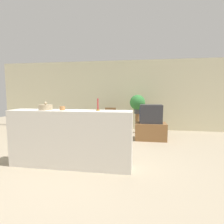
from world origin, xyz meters
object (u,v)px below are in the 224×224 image
television (151,114)px  wooden_chair (110,119)px  potted_plant (137,103)px  decorative_bowl (46,107)px  couch (68,132)px

television → wooden_chair: 1.64m
potted_plant → decorative_bowl: 3.61m
couch → potted_plant: bearing=37.5°
wooden_chair → potted_plant: 1.15m
television → decorative_bowl: (-2.15, -2.27, 0.35)m
television → couch: bearing=-165.4°
couch → wooden_chair: wooden_chair is taller
decorative_bowl → television: bearing=46.6°
couch → potted_plant: potted_plant is taller
television → potted_plant: bearing=114.6°
wooden_chair → potted_plant: size_ratio=1.33×
potted_plant → decorative_bowl: size_ratio=2.60×
wooden_chair → television: bearing=-30.0°
couch → decorative_bowl: decorative_bowl is taller
couch → wooden_chair: size_ratio=2.15×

